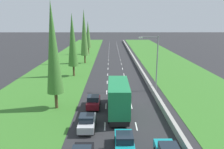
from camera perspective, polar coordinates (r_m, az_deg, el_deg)
ground_plane at (r=62.79m, az=0.67°, el=3.25°), size 300.00×300.00×0.00m
grass_verge_left at (r=63.84m, az=-10.78°, el=3.20°), size 14.00×140.00×0.04m
grass_verge_right at (r=64.65m, az=13.51°, el=3.19°), size 14.00×140.00×0.04m
median_barrier at (r=63.07m, az=5.86°, el=3.62°), size 0.44×120.00×0.85m
lane_markings at (r=62.79m, az=0.67°, el=3.25°), size 3.64×116.00×0.01m
silver_hatchback_left_lane_third at (r=24.68m, az=-6.37°, el=-11.94°), size 1.74×3.90×1.72m
teal_hatchback_centre_lane at (r=21.00m, az=3.15°, el=-16.81°), size 1.74×3.90×1.72m
green_box_truck_centre_lane at (r=28.09m, az=1.59°, el=-5.61°), size 2.46×9.40×4.18m
maroon_hatchback_left_lane at (r=30.29m, az=-4.76°, el=-6.90°), size 1.74×3.90×1.72m
poplar_tree_second at (r=29.18m, az=-14.81°, el=6.44°), size 2.15×2.15×13.92m
poplar_tree_third at (r=46.46m, az=-10.04°, el=8.66°), size 2.12×2.12×12.92m
poplar_tree_fourth at (r=60.25m, az=-7.11°, el=10.53°), size 2.16×2.16×14.23m
poplar_tree_fifth at (r=76.73m, az=-6.11°, el=10.10°), size 2.08×2.08×11.17m
street_light_mast at (r=37.03m, az=10.93°, el=3.78°), size 3.20×0.28×9.00m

